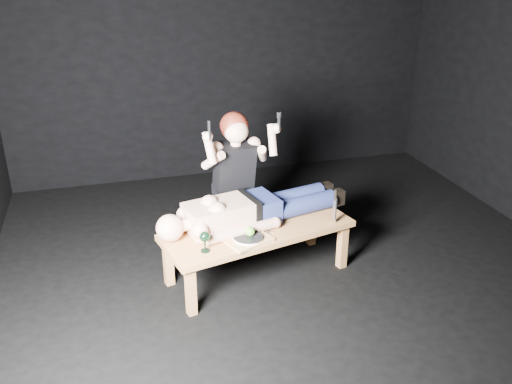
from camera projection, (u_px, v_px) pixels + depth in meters
ground at (293, 275)px, 4.71m from camera, size 5.00×5.00×0.00m
back_wall at (224, 48)px, 6.31m from camera, size 5.00×0.00×5.00m
table at (258, 252)px, 4.63m from camera, size 1.65×0.93×0.45m
lying_man at (255, 205)px, 4.61m from camera, size 1.73×0.87×0.28m
kneeling_woman at (231, 179)px, 4.90m from camera, size 0.80×0.87×1.35m
serving_tray at (248, 240)px, 4.33m from camera, size 0.41×0.36×0.02m
plate at (248, 238)px, 4.32m from camera, size 0.30×0.30×0.02m
apple at (250, 232)px, 4.31m from camera, size 0.07×0.07×0.07m
goblet at (205, 242)px, 4.15m from camera, size 0.10×0.10×0.17m
fork_flat at (227, 246)px, 4.26m from camera, size 0.05×0.17×0.01m
knife_flat at (271, 237)px, 4.39m from camera, size 0.03×0.17×0.01m
spoon_flat at (264, 231)px, 4.49m from camera, size 0.14×0.11×0.01m
carving_knife at (335, 206)px, 4.57m from camera, size 0.05×0.05×0.30m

